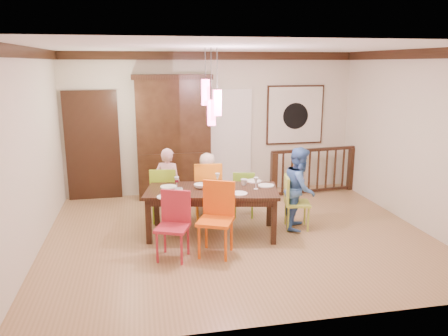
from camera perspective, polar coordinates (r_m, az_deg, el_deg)
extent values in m
plane|color=#977249|center=(7.08, 1.84, -8.67)|extent=(6.00, 6.00, 0.00)
plane|color=white|center=(6.56, 2.04, 15.49)|extent=(6.00, 6.00, 0.00)
plane|color=beige|center=(9.09, -1.62, 5.79)|extent=(6.00, 0.00, 6.00)
plane|color=beige|center=(6.68, -24.04, 1.78)|extent=(0.00, 5.00, 5.00)
plane|color=beige|center=(7.90, 23.71, 3.47)|extent=(0.00, 5.00, 5.00)
cube|color=black|center=(9.03, -16.75, 2.59)|extent=(1.04, 0.07, 2.24)
cube|color=silver|center=(9.18, 0.59, 3.34)|extent=(0.97, 0.05, 2.22)
cube|color=black|center=(9.51, 9.25, 6.87)|extent=(1.25, 0.04, 1.25)
cube|color=silver|center=(9.48, 9.30, 6.85)|extent=(1.18, 0.02, 1.18)
cylinder|color=black|center=(9.47, 9.33, 6.72)|extent=(0.56, 0.01, 0.56)
cube|color=#E64580|center=(6.63, -2.44, 9.85)|extent=(0.11, 0.11, 0.38)
cylinder|color=black|center=(6.62, -2.48, 13.48)|extent=(0.01, 0.01, 0.46)
cube|color=#E64580|center=(6.57, -0.90, 8.51)|extent=(0.11, 0.11, 0.38)
cylinder|color=black|center=(6.54, -0.91, 12.83)|extent=(0.01, 0.01, 0.61)
cube|color=#E64580|center=(6.62, -1.66, 7.24)|extent=(0.11, 0.11, 0.38)
cylinder|color=black|center=(6.58, -1.69, 12.18)|extent=(0.01, 0.01, 0.76)
cube|color=black|center=(6.86, -1.59, -2.98)|extent=(2.19, 1.32, 0.05)
cube|color=black|center=(7.26, -9.48, -5.34)|extent=(0.09, 0.09, 0.70)
cube|color=black|center=(7.53, 5.06, -4.50)|extent=(0.09, 0.09, 0.70)
cube|color=black|center=(6.53, -9.26, -7.50)|extent=(0.09, 0.09, 0.70)
cube|color=black|center=(6.84, 6.85, -6.45)|extent=(0.09, 0.09, 0.70)
cube|color=black|center=(7.27, -2.11, -2.66)|extent=(1.82, 0.41, 0.10)
cube|color=black|center=(6.50, -0.99, -4.61)|extent=(1.82, 0.41, 0.10)
cube|color=#8BBB21|center=(7.59, -7.81, -3.52)|extent=(0.49, 0.49, 0.04)
cube|color=#8BBB21|center=(7.52, -7.87, -1.64)|extent=(0.43, 0.10, 0.47)
cylinder|color=#8BBB21|center=(7.49, -9.01, -5.71)|extent=(0.04, 0.04, 0.45)
cylinder|color=#8BBB21|center=(7.51, -6.33, -5.57)|extent=(0.04, 0.04, 0.45)
cylinder|color=#8BBB21|center=(7.83, -9.12, -4.87)|extent=(0.04, 0.04, 0.45)
cylinder|color=#8BBB21|center=(7.84, -6.55, -4.75)|extent=(0.04, 0.04, 0.45)
cube|color=orange|center=(7.62, -2.15, -3.04)|extent=(0.51, 0.51, 0.04)
cube|color=orange|center=(7.55, -2.17, -1.01)|extent=(0.47, 0.09, 0.51)
cylinder|color=orange|center=(7.49, -3.34, -5.41)|extent=(0.04, 0.04, 0.49)
cylinder|color=orange|center=(7.55, -0.48, -5.23)|extent=(0.04, 0.04, 0.49)
cylinder|color=orange|center=(7.85, -3.72, -4.52)|extent=(0.04, 0.04, 0.49)
cylinder|color=orange|center=(7.91, -0.99, -4.37)|extent=(0.04, 0.04, 0.49)
cube|color=#71A926|center=(7.79, 2.59, -3.41)|extent=(0.46, 0.46, 0.04)
cube|color=#71A926|center=(7.73, 2.61, -1.81)|extent=(0.38, 0.13, 0.41)
cylinder|color=#71A926|center=(7.68, 1.73, -5.28)|extent=(0.03, 0.03, 0.40)
cylinder|color=#71A926|center=(7.75, 3.94, -5.13)|extent=(0.03, 0.03, 0.40)
cylinder|color=#71A926|center=(7.97, 1.24, -4.58)|extent=(0.03, 0.03, 0.40)
cylinder|color=#71A926|center=(8.03, 3.38, -4.45)|extent=(0.03, 0.03, 0.40)
cube|color=#AF2432|center=(6.13, -6.75, -7.77)|extent=(0.55, 0.55, 0.04)
cube|color=#AF2432|center=(6.05, -6.81, -5.52)|extent=(0.41, 0.19, 0.47)
cylinder|color=#AF2432|center=(6.05, -8.21, -10.50)|extent=(0.04, 0.04, 0.45)
cylinder|color=#AF2432|center=(6.08, -4.91, -10.31)|extent=(0.04, 0.04, 0.45)
cylinder|color=#AF2432|center=(6.37, -8.38, -9.25)|extent=(0.04, 0.04, 0.45)
cylinder|color=#AF2432|center=(6.39, -5.25, -9.08)|extent=(0.04, 0.04, 0.45)
cube|color=#E9580D|center=(6.20, -1.11, -6.97)|extent=(0.62, 0.62, 0.04)
cube|color=#E9580D|center=(6.11, -1.12, -4.51)|extent=(0.45, 0.23, 0.52)
cylinder|color=#E9580D|center=(6.09, -2.58, -9.97)|extent=(0.04, 0.04, 0.49)
cylinder|color=#E9580D|center=(6.15, 0.98, -9.71)|extent=(0.04, 0.04, 0.49)
cylinder|color=#E9580D|center=(6.44, -3.09, -8.64)|extent=(0.04, 0.04, 0.49)
cylinder|color=#E9580D|center=(6.50, 0.27, -8.41)|extent=(0.04, 0.04, 0.49)
cube|color=#AFC03C|center=(7.30, 9.54, -4.57)|extent=(0.47, 0.47, 0.04)
cube|color=#AFC03C|center=(7.23, 9.61, -2.78)|extent=(0.12, 0.40, 0.44)
cylinder|color=#AFC03C|center=(7.17, 8.70, -6.72)|extent=(0.03, 0.03, 0.42)
cylinder|color=#AFC03C|center=(7.29, 11.12, -6.50)|extent=(0.03, 0.03, 0.42)
cylinder|color=#AFC03C|center=(7.46, 7.86, -5.89)|extent=(0.03, 0.03, 0.42)
cylinder|color=#AFC03C|center=(7.57, 10.20, -5.69)|extent=(0.03, 0.03, 0.42)
cube|color=black|center=(8.97, -6.47, -0.80)|extent=(1.46, 0.44, 0.94)
cube|color=black|center=(8.77, -6.69, 6.84)|extent=(1.46, 0.40, 1.46)
cube|color=black|center=(8.96, -6.79, 6.98)|extent=(1.25, 0.02, 1.25)
cube|color=black|center=(8.72, -6.83, 11.74)|extent=(1.56, 0.44, 0.10)
cube|color=black|center=(9.02, 6.30, -0.76)|extent=(0.13, 0.13, 0.92)
cube|color=black|center=(9.71, 16.57, -0.23)|extent=(0.13, 0.13, 0.92)
cube|color=black|center=(9.23, 11.76, 2.35)|extent=(1.93, 0.29, 0.06)
cube|color=black|center=(9.43, 11.51, -2.90)|extent=(1.81, 0.26, 0.05)
imported|color=beige|center=(7.62, -7.32, -2.10)|extent=(0.55, 0.47, 1.27)
imported|color=beige|center=(7.74, -2.16, -2.21)|extent=(0.58, 0.40, 1.15)
imported|color=#4572C1|center=(7.27, 9.87, -2.61)|extent=(0.76, 0.82, 1.36)
imported|color=gold|center=(6.80, -0.17, -2.57)|extent=(0.35, 0.35, 0.08)
imported|color=white|center=(6.92, -3.09, -2.36)|extent=(0.24, 0.24, 0.07)
imported|color=silver|center=(6.61, -5.93, -3.04)|extent=(0.14, 0.14, 0.10)
imported|color=silver|center=(7.07, 2.62, -1.85)|extent=(0.14, 0.14, 0.10)
cylinder|color=white|center=(7.02, -7.27, -2.44)|extent=(0.26, 0.26, 0.01)
cylinder|color=white|center=(7.13, -1.53, -2.06)|extent=(0.26, 0.26, 0.01)
cylinder|color=white|center=(7.31, 3.90, -1.70)|extent=(0.26, 0.26, 0.01)
cylinder|color=white|center=(6.50, -7.64, -3.75)|extent=(0.26, 0.26, 0.01)
cylinder|color=white|center=(6.61, 1.96, -3.34)|extent=(0.26, 0.26, 0.01)
cylinder|color=white|center=(7.06, 5.52, -2.28)|extent=(0.26, 0.26, 0.01)
cube|color=#D83359|center=(6.48, -1.57, -3.67)|extent=(0.18, 0.14, 0.01)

